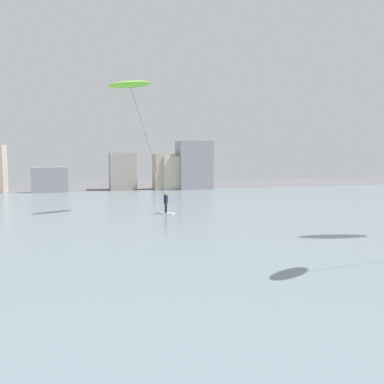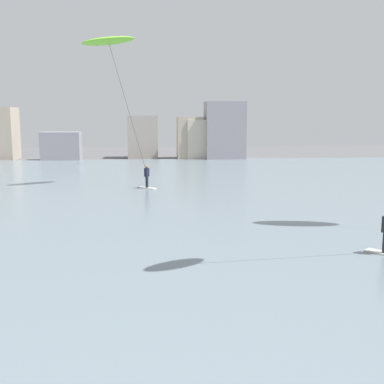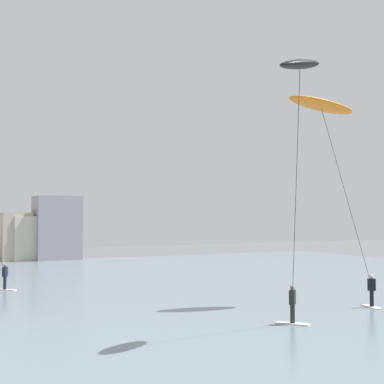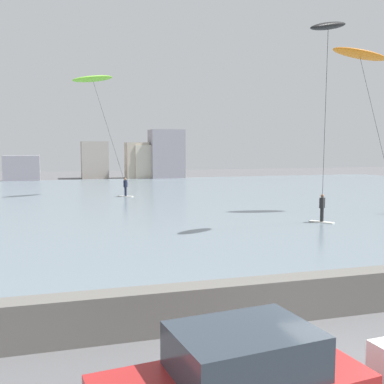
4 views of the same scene
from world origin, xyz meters
The scene contains 3 objects.
water_bay centered at (0.00, 30.56, 0.05)m, with size 84.00×52.00×0.10m, color slate.
far_shore_buildings centered at (0.34, 58.07, 2.73)m, with size 31.32×5.73×6.85m.
kitesurfer_lime centered at (-1.91, 34.81, 9.71)m, with size 5.24×3.38×10.85m.
Camera 2 is at (0.71, 0.16, 5.17)m, focal length 44.50 mm.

